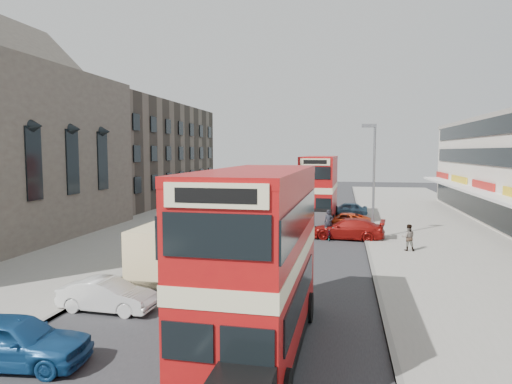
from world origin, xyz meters
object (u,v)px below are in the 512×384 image
Objects in this scene: street_lamp at (373,172)px; bus_main at (258,260)px; car_right_b at (343,220)px; pedestrian_near at (408,237)px; car_left_near at (13,341)px; car_left_front at (107,295)px; cyclist at (329,230)px; coach at (186,240)px; car_right_a at (348,229)px; car_right_c at (347,209)px; bus_second at (319,188)px.

street_lamp reaches higher than bus_main.
pedestrian_near is at bearing 31.20° from car_right_b.
street_lamp is 5.68m from pedestrian_near.
car_left_near is (-11.35, -21.30, -4.03)m from street_lamp.
car_left_front is (0.35, 4.72, -0.13)m from car_left_near.
pedestrian_near is 0.78× the size of cyclist.
pedestrian_near is (12.98, 12.85, 0.35)m from car_left_front.
coach is 12.95m from car_right_a.
street_lamp reaches higher than car_right_b.
car_right_c is (0.00, 11.97, -0.08)m from car_right_a.
car_right_a is at bearing -26.63° from car_left_front.
cyclist is at bearing -10.82° from car_right_c.
car_right_b is (8.25, 14.40, -0.86)m from coach.
street_lamp reaches higher than coach.
coach is 2.46× the size of car_right_c.
car_left_front is 23.16m from car_right_b.
car_right_a is at bearing -97.55° from bus_main.
car_left_near is 22.54m from cyclist.
coach is 16.62m from car_right_b.
bus_main is at bearing -57.80° from coach.
cyclist reaches higher than pedestrian_near.
bus_second is at bearing -89.81° from bus_main.
pedestrian_near is at bearing -43.15° from car_left_near.
bus_second is 13.29m from pedestrian_near.
car_left_near is 2.68× the size of pedestrian_near.
car_left_near reaches higher than car_right_c.
cyclist reaches higher than car_right_c.
bus_main is at bearing -2.34° from car_right_a.
car_right_b is (9.34, 26.07, -0.14)m from car_left_near.
bus_second reaches higher than bus_main.
car_right_b is at bearing -7.67° from car_right_c.
car_right_c is at bearing -173.67° from car_right_a.
bus_second is at bearing -19.93° from car_left_near.
coach is 2.14× the size of car_left_near.
bus_second is 8.67m from cyclist.
car_right_a is at bearing -44.47° from pedestrian_near.
bus_main reaches higher than car_right_b.
car_left_front is 19.04m from car_right_a.
car_right_b is at bearing 60.99° from coach.
car_left_near is at bearing 54.23° from pedestrian_near.
cyclist is (-1.34, -12.34, 0.05)m from car_right_c.
car_right_a reaches higher than car_right_c.
car_right_a is at bearing 8.12° from cyclist.
bus_second is at bearing 71.42° from coach.
cyclist is at bearing 52.56° from coach.
bus_second is at bearing -61.09° from pedestrian_near.
coach is at bearing -26.41° from car_right_c.
street_lamp is 4.91× the size of pedestrian_near.
bus_main is 19.34m from car_right_a.
car_right_a is at bearing 180.00° from street_lamp.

